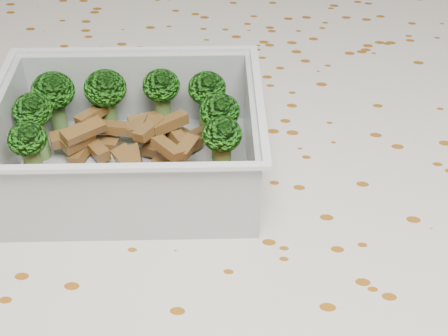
{
  "coord_description": "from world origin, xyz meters",
  "views": [
    {
      "loc": [
        0.04,
        -0.31,
        1.05
      ],
      "look_at": [
        0.01,
        0.01,
        0.78
      ],
      "focal_mm": 50.0,
      "sensor_mm": 36.0,
      "label": 1
    }
  ],
  "objects": [
    {
      "name": "sausage",
      "position": [
        -0.05,
        -0.01,
        0.77
      ],
      "size": [
        0.15,
        0.05,
        0.02
      ],
      "color": "#B2320C",
      "rests_on": "lunch_container"
    },
    {
      "name": "meat_pile",
      "position": [
        -0.06,
        0.04,
        0.77
      ],
      "size": [
        0.11,
        0.08,
        0.03
      ],
      "color": "brown",
      "rests_on": "lunch_container"
    },
    {
      "name": "broccoli_florets",
      "position": [
        -0.06,
        0.05,
        0.8
      ],
      "size": [
        0.16,
        0.1,
        0.05
      ],
      "color": "#608C3F",
      "rests_on": "lunch_container"
    },
    {
      "name": "tablecloth",
      "position": [
        0.0,
        0.0,
        0.72
      ],
      "size": [
        1.46,
        0.96,
        0.19
      ],
      "color": "beige",
      "rests_on": "dining_table"
    },
    {
      "name": "dining_table",
      "position": [
        0.0,
        0.0,
        0.67
      ],
      "size": [
        1.4,
        0.9,
        0.75
      ],
      "color": "brown",
      "rests_on": "ground"
    },
    {
      "name": "lunch_container",
      "position": [
        -0.06,
        0.03,
        0.78
      ],
      "size": [
        0.2,
        0.16,
        0.06
      ],
      "color": "silver",
      "rests_on": "tablecloth"
    }
  ]
}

